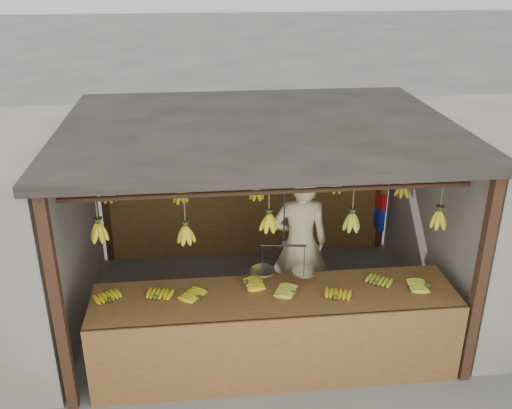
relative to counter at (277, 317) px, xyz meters
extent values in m
plane|color=#5B5B57|center=(-0.05, 1.23, -0.72)|extent=(80.00, 80.00, 0.00)
cube|color=black|center=(-2.05, -0.27, 0.43)|extent=(0.10, 0.10, 2.30)
cube|color=black|center=(1.95, -0.27, 0.43)|extent=(0.10, 0.10, 2.30)
cube|color=black|center=(-2.05, 2.73, 0.43)|extent=(0.10, 0.10, 2.30)
cube|color=black|center=(1.95, 2.73, 0.43)|extent=(0.10, 0.10, 2.30)
cube|color=black|center=(-0.05, 1.23, 1.63)|extent=(4.30, 3.30, 0.10)
cylinder|color=black|center=(-0.05, 0.23, 1.28)|extent=(4.00, 0.05, 0.05)
cylinder|color=black|center=(-0.05, 1.23, 1.28)|extent=(4.00, 0.05, 0.05)
cylinder|color=black|center=(-0.05, 2.23, 1.28)|extent=(4.00, 0.05, 0.05)
cube|color=brown|center=(-0.05, 2.73, 0.18)|extent=(4.00, 0.06, 1.80)
cube|color=brown|center=(0.00, 0.13, 0.14)|extent=(3.75, 0.83, 0.08)
cube|color=brown|center=(0.00, -0.28, -0.27)|extent=(3.75, 0.04, 0.90)
cube|color=black|center=(-1.77, -0.23, -0.31)|extent=(0.07, 0.07, 0.82)
cube|color=black|center=(1.78, -0.23, -0.31)|extent=(0.07, 0.07, 0.82)
cube|color=black|center=(-1.77, 0.50, -0.31)|extent=(0.07, 0.07, 0.82)
cube|color=black|center=(1.78, 0.50, -0.31)|extent=(0.07, 0.07, 0.82)
ellipsoid|color=gold|center=(-1.65, 0.17, 0.21)|extent=(0.27, 0.30, 0.06)
ellipsoid|color=gold|center=(-1.19, 0.15, 0.21)|extent=(0.23, 0.28, 0.06)
ellipsoid|color=gold|center=(-0.77, 0.12, 0.21)|extent=(0.30, 0.29, 0.06)
ellipsoid|color=gold|center=(-0.28, 0.31, 0.21)|extent=(0.26, 0.21, 0.06)
ellipsoid|color=#92A523|center=(0.19, 0.11, 0.21)|extent=(0.29, 0.27, 0.06)
ellipsoid|color=gold|center=(0.60, -0.04, 0.21)|extent=(0.25, 0.29, 0.06)
ellipsoid|color=#92A523|center=(1.07, 0.18, 0.21)|extent=(0.29, 0.30, 0.06)
ellipsoid|color=#92A523|center=(1.59, 0.09, 0.21)|extent=(0.26, 0.20, 0.06)
ellipsoid|color=gold|center=(-1.70, 0.27, 0.92)|extent=(0.16, 0.16, 0.28)
ellipsoid|color=gold|center=(-0.87, 0.26, 0.86)|extent=(0.16, 0.16, 0.28)
ellipsoid|color=gold|center=(-0.05, 0.28, 0.94)|extent=(0.16, 0.16, 0.28)
ellipsoid|color=#92A523|center=(0.79, 0.27, 0.90)|extent=(0.16, 0.16, 0.28)
ellipsoid|color=gold|center=(1.68, 0.22, 0.91)|extent=(0.16, 0.16, 0.28)
ellipsoid|color=gold|center=(-1.74, 1.28, 0.91)|extent=(0.16, 0.16, 0.28)
ellipsoid|color=gold|center=(-0.94, 1.28, 0.86)|extent=(0.16, 0.16, 0.28)
ellipsoid|color=gold|center=(-0.07, 1.23, 0.88)|extent=(0.16, 0.16, 0.28)
ellipsoid|color=gold|center=(0.85, 1.21, 0.94)|extent=(0.16, 0.16, 0.28)
ellipsoid|color=gold|center=(1.65, 1.20, 0.85)|extent=(0.16, 0.16, 0.28)
ellipsoid|color=#92A523|center=(-1.76, 2.25, 0.92)|extent=(0.16, 0.16, 0.28)
ellipsoid|color=#92A523|center=(-0.85, 2.20, 0.86)|extent=(0.16, 0.16, 0.28)
ellipsoid|color=#92A523|center=(-0.08, 2.22, 0.87)|extent=(0.16, 0.16, 0.28)
ellipsoid|color=gold|center=(0.82, 2.22, 0.90)|extent=(0.16, 0.16, 0.28)
ellipsoid|color=gold|center=(1.69, 2.26, 0.88)|extent=(0.16, 0.16, 0.28)
cylinder|color=black|center=(0.09, 0.23, 0.99)|extent=(0.02, 0.02, 0.59)
cylinder|color=black|center=(0.09, 0.23, 0.70)|extent=(0.46, 0.08, 0.02)
cylinder|color=silver|center=(-0.12, 0.26, 0.40)|extent=(0.25, 0.25, 0.02)
cylinder|color=silver|center=(0.30, 0.21, 0.40)|extent=(0.25, 0.25, 0.02)
imported|color=beige|center=(0.44, 1.15, 0.21)|extent=(0.68, 0.45, 1.86)
cube|color=yellow|center=(1.89, 2.58, 0.79)|extent=(0.08, 0.26, 0.34)
cube|color=#199926|center=(1.89, 2.58, 0.42)|extent=(0.08, 0.26, 0.34)
cube|color=red|center=(1.89, 2.58, 0.15)|extent=(0.08, 0.26, 0.34)
cube|color=#1426BF|center=(1.89, 2.58, -0.17)|extent=(0.08, 0.26, 0.34)
camera|label=1|loc=(-0.72, -4.78, 3.37)|focal=40.00mm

